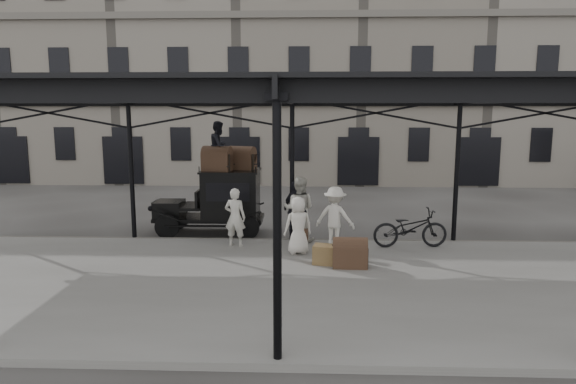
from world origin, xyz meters
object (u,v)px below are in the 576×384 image
object	(u,v)px
porter_official	(295,211)
steamer_trunk_platform	(350,255)
porter_left	(235,217)
steamer_trunk_roof_near	(217,160)
taxi	(222,199)
bicycle	(410,228)

from	to	relation	value
porter_official	steamer_trunk_platform	world-z (taller)	porter_official
porter_left	steamer_trunk_roof_near	size ratio (longest dim) A/B	1.89
taxi	steamer_trunk_platform	distance (m)	5.65
taxi	steamer_trunk_roof_near	bearing A→B (deg)	-108.07
porter_left	steamer_trunk_roof_near	distance (m)	2.47
taxi	porter_official	xyz separation A→B (m)	(2.50, -1.33, -0.12)
bicycle	taxi	bearing A→B (deg)	66.64
taxi	steamer_trunk_platform	size ratio (longest dim) A/B	4.15
porter_left	steamer_trunk_platform	size ratio (longest dim) A/B	1.97
porter_official	steamer_trunk_roof_near	xyz separation A→B (m)	(-2.58, 1.09, 1.43)
porter_left	bicycle	xyz separation A→B (m)	(5.14, 0.07, -0.30)
taxi	porter_official	bearing A→B (deg)	-28.12
taxi	bicycle	world-z (taller)	taxi
porter_official	taxi	bearing A→B (deg)	24.54
bicycle	steamer_trunk_platform	bearing A→B (deg)	131.22
bicycle	steamer_trunk_platform	world-z (taller)	bicycle
porter_official	steamer_trunk_roof_near	size ratio (longest dim) A/B	2.03
bicycle	steamer_trunk_roof_near	bearing A→B (deg)	69.05
porter_official	steamer_trunk_platform	size ratio (longest dim) A/B	2.12
bicycle	steamer_trunk_platform	distance (m)	2.77
bicycle	steamer_trunk_roof_near	distance (m)	6.46
taxi	porter_left	bearing A→B (deg)	-70.20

